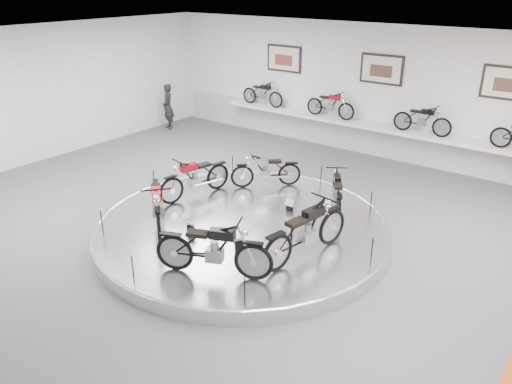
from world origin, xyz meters
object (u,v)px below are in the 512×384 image
Objects in this scene: bike_d at (157,204)px; display_platform at (243,228)px; bike_a at (337,191)px; bike_b at (266,170)px; shelf at (372,127)px; bike_e at (213,248)px; bike_c at (195,177)px; bike_f at (306,231)px; visitor at (168,107)px.

display_platform is at bearing 83.73° from bike_d.
bike_b is at bearing 54.63° from bike_a.
shelf is 5.98× the size of bike_e.
bike_c reaches higher than bike_a.
shelf is at bearing 25.91° from bike_f.
display_platform is 3.56× the size of bike_d.
bike_a reaches higher than display_platform.
visitor is (-8.29, 6.81, -0.01)m from bike_e.
display_platform is at bearing -7.64° from visitor.
bike_c is at bearing 146.70° from bike_d.
display_platform is 4.21× the size of bike_b.
bike_e is (2.21, -0.71, 0.01)m from bike_d.
bike_e is 10.73m from visitor.
display_platform is 3.38× the size of bike_f.
bike_f is (1.86, -6.80, -0.14)m from shelf.
bike_e is (0.89, -8.33, -0.16)m from shelf.
bike_b is at bearing -100.18° from shelf.
bike_d is at bearing 107.11° from bike_a.
bike_f reaches higher than bike_e.
bike_e is (-0.38, -3.81, 0.10)m from bike_a.
shelf is 7.36× the size of bike_a.
shelf is 7.56m from visitor.
bike_d is (-1.32, -7.63, -0.17)m from shelf.
bike_e is at bearing -13.66° from visitor.
shelf is at bearing 120.92° from bike_d.
bike_c is 3.74m from bike_f.
bike_e is (0.89, -1.93, 0.69)m from display_platform.
display_platform is 8.89m from visitor.
display_platform is 2.24m from bike_e.
bike_b is 0.83× the size of bike_e.
shelf is at bearing 174.73° from bike_c.
visitor is (-6.60, 2.92, 0.08)m from bike_b.
bike_f is (3.65, -0.82, 0.06)m from bike_c.
bike_e is 1.81m from bike_f.
shelf is 8.38m from bike_e.
visitor is (-9.26, 5.28, -0.03)m from bike_f.
bike_f is (0.59, -2.28, 0.12)m from bike_a.
bike_f is at bearing -12.25° from display_platform.
display_platform is 0.58× the size of shelf.
visitor reaches higher than bike_f.
bike_a is 0.98× the size of bike_b.
bike_e is at bearing -83.90° from shelf.
bike_d reaches higher than display_platform.
bike_f reaches higher than bike_a.
bike_b is 0.89× the size of bike_c.
bike_f is at bearing 93.70° from bike_b.
bike_a is 0.83× the size of bike_d.
visitor is at bearing -68.51° from bike_b.
bike_d is (-1.32, -1.23, 0.68)m from display_platform.
bike_c is at bearing 114.51° from bike_e.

